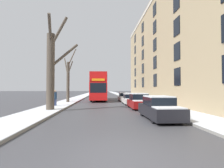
{
  "coord_description": "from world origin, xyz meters",
  "views": [
    {
      "loc": [
        -0.65,
        -5.02,
        1.94
      ],
      "look_at": [
        0.82,
        19.27,
        2.63
      ],
      "focal_mm": 28.0,
      "sensor_mm": 36.0,
      "label": 1
    }
  ],
  "objects_px": {
    "double_decker_bus": "(99,86)",
    "parked_car_2": "(130,99)",
    "parked_car_3": "(124,97)",
    "pedestrian_left_sidewalk": "(55,98)",
    "parked_car_0": "(159,108)",
    "oncoming_van": "(94,92)",
    "bare_tree_left_1": "(68,79)",
    "parked_car_1": "(139,102)",
    "bare_tree_left_0": "(52,68)"
  },
  "relations": [
    {
      "from": "parked_car_1",
      "to": "parked_car_2",
      "type": "height_order",
      "value": "parked_car_1"
    },
    {
      "from": "double_decker_bus",
      "to": "parked_car_3",
      "type": "distance_m",
      "value": 4.93
    },
    {
      "from": "parked_car_1",
      "to": "pedestrian_left_sidewalk",
      "type": "bearing_deg",
      "value": 167.31
    },
    {
      "from": "parked_car_1",
      "to": "parked_car_2",
      "type": "relative_size",
      "value": 0.92
    },
    {
      "from": "double_decker_bus",
      "to": "parked_car_2",
      "type": "height_order",
      "value": "double_decker_bus"
    },
    {
      "from": "bare_tree_left_0",
      "to": "parked_car_0",
      "type": "xyz_separation_m",
      "value": [
        8.06,
        -4.45,
        -3.09
      ]
    },
    {
      "from": "bare_tree_left_1",
      "to": "parked_car_1",
      "type": "bearing_deg",
      "value": -41.44
    },
    {
      "from": "bare_tree_left_0",
      "to": "parked_car_1",
      "type": "distance_m",
      "value": 8.78
    },
    {
      "from": "oncoming_van",
      "to": "pedestrian_left_sidewalk",
      "type": "bearing_deg",
      "value": -95.85
    },
    {
      "from": "parked_car_2",
      "to": "oncoming_van",
      "type": "distance_m",
      "value": 26.72
    },
    {
      "from": "parked_car_1",
      "to": "parked_car_0",
      "type": "bearing_deg",
      "value": -90.0
    },
    {
      "from": "bare_tree_left_0",
      "to": "parked_car_3",
      "type": "bearing_deg",
      "value": 57.16
    },
    {
      "from": "double_decker_bus",
      "to": "parked_car_1",
      "type": "relative_size",
      "value": 2.82
    },
    {
      "from": "bare_tree_left_0",
      "to": "parked_car_3",
      "type": "distance_m",
      "value": 15.2
    },
    {
      "from": "bare_tree_left_1",
      "to": "double_decker_bus",
      "type": "height_order",
      "value": "bare_tree_left_1"
    },
    {
      "from": "parked_car_2",
      "to": "parked_car_3",
      "type": "relative_size",
      "value": 1.03
    },
    {
      "from": "parked_car_2",
      "to": "oncoming_van",
      "type": "bearing_deg",
      "value": 102.32
    },
    {
      "from": "parked_car_1",
      "to": "oncoming_van",
      "type": "bearing_deg",
      "value": 100.37
    },
    {
      "from": "bare_tree_left_1",
      "to": "parked_car_0",
      "type": "height_order",
      "value": "bare_tree_left_1"
    },
    {
      "from": "parked_car_2",
      "to": "parked_car_1",
      "type": "bearing_deg",
      "value": -90.0
    },
    {
      "from": "bare_tree_left_0",
      "to": "parked_car_2",
      "type": "distance_m",
      "value": 10.93
    },
    {
      "from": "parked_car_3",
      "to": "double_decker_bus",
      "type": "bearing_deg",
      "value": 155.37
    },
    {
      "from": "parked_car_1",
      "to": "pedestrian_left_sidewalk",
      "type": "height_order",
      "value": "pedestrian_left_sidewalk"
    },
    {
      "from": "parked_car_1",
      "to": "bare_tree_left_1",
      "type": "bearing_deg",
      "value": 138.56
    },
    {
      "from": "parked_car_2",
      "to": "pedestrian_left_sidewalk",
      "type": "distance_m",
      "value": 9.24
    },
    {
      "from": "parked_car_1",
      "to": "parked_car_2",
      "type": "distance_m",
      "value": 5.06
    },
    {
      "from": "bare_tree_left_0",
      "to": "pedestrian_left_sidewalk",
      "type": "height_order",
      "value": "bare_tree_left_0"
    },
    {
      "from": "bare_tree_left_1",
      "to": "pedestrian_left_sidewalk",
      "type": "xyz_separation_m",
      "value": [
        -0.38,
        -5.38,
        -2.27
      ]
    },
    {
      "from": "parked_car_3",
      "to": "parked_car_0",
      "type": "bearing_deg",
      "value": -90.0
    },
    {
      "from": "parked_car_0",
      "to": "oncoming_van",
      "type": "height_order",
      "value": "oncoming_van"
    },
    {
      "from": "double_decker_bus",
      "to": "parked_car_1",
      "type": "distance_m",
      "value": 13.55
    },
    {
      "from": "bare_tree_left_1",
      "to": "parked_car_0",
      "type": "distance_m",
      "value": 15.99
    },
    {
      "from": "double_decker_bus",
      "to": "bare_tree_left_0",
      "type": "bearing_deg",
      "value": -105.2
    },
    {
      "from": "pedestrian_left_sidewalk",
      "to": "bare_tree_left_0",
      "type": "bearing_deg",
      "value": -64.91
    },
    {
      "from": "bare_tree_left_0",
      "to": "bare_tree_left_1",
      "type": "bearing_deg",
      "value": 91.62
    },
    {
      "from": "parked_car_1",
      "to": "parked_car_2",
      "type": "bearing_deg",
      "value": 90.0
    },
    {
      "from": "oncoming_van",
      "to": "pedestrian_left_sidewalk",
      "type": "relative_size",
      "value": 2.98
    },
    {
      "from": "bare_tree_left_1",
      "to": "parked_car_3",
      "type": "height_order",
      "value": "bare_tree_left_1"
    },
    {
      "from": "bare_tree_left_0",
      "to": "parked_car_2",
      "type": "height_order",
      "value": "bare_tree_left_0"
    },
    {
      "from": "bare_tree_left_1",
      "to": "bare_tree_left_0",
      "type": "bearing_deg",
      "value": -88.38
    },
    {
      "from": "parked_car_1",
      "to": "parked_car_3",
      "type": "distance_m",
      "value": 10.87
    },
    {
      "from": "parked_car_0",
      "to": "parked_car_2",
      "type": "xyz_separation_m",
      "value": [
        -0.0,
        11.13,
        -0.07
      ]
    },
    {
      "from": "bare_tree_left_0",
      "to": "double_decker_bus",
      "type": "relative_size",
      "value": 0.73
    },
    {
      "from": "parked_car_3",
      "to": "pedestrian_left_sidewalk",
      "type": "distance_m",
      "value": 12.46
    },
    {
      "from": "bare_tree_left_1",
      "to": "oncoming_van",
      "type": "distance_m",
      "value": 24.05
    },
    {
      "from": "parked_car_1",
      "to": "oncoming_van",
      "type": "distance_m",
      "value": 31.68
    },
    {
      "from": "double_decker_bus",
      "to": "pedestrian_left_sidewalk",
      "type": "bearing_deg",
      "value": -112.77
    },
    {
      "from": "bare_tree_left_0",
      "to": "pedestrian_left_sidewalk",
      "type": "bearing_deg",
      "value": 100.0
    },
    {
      "from": "parked_car_0",
      "to": "oncoming_van",
      "type": "distance_m",
      "value": 37.66
    },
    {
      "from": "parked_car_2",
      "to": "parked_car_0",
      "type": "bearing_deg",
      "value": -90.0
    }
  ]
}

